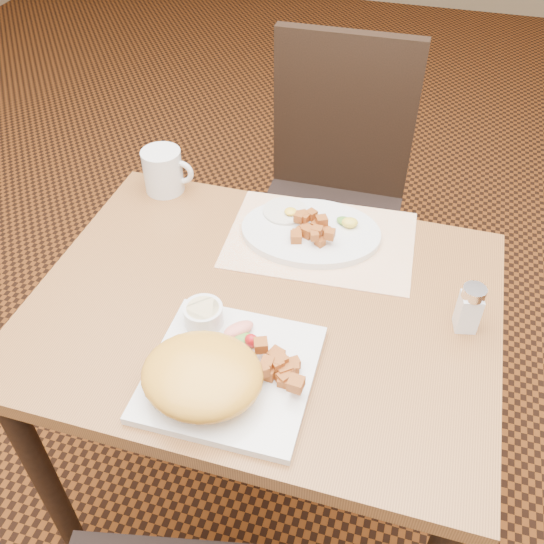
% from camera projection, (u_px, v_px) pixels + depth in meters
% --- Properties ---
extents(ground, '(8.00, 8.00, 0.00)m').
position_uv_depth(ground, '(266.00, 491.00, 1.69)').
color(ground, black).
rests_on(ground, ground).
extents(table, '(0.90, 0.70, 0.75)m').
position_uv_depth(table, '(264.00, 340.00, 1.25)').
color(table, '#935C2D').
rests_on(table, ground).
extents(chair_far, '(0.43, 0.44, 0.97)m').
position_uv_depth(chair_far, '(332.00, 188.00, 1.83)').
color(chair_far, black).
rests_on(chair_far, ground).
extents(placemat, '(0.42, 0.30, 0.00)m').
position_uv_depth(placemat, '(321.00, 240.00, 1.32)').
color(placemat, white).
rests_on(placemat, table).
extents(plate_square, '(0.28, 0.28, 0.02)m').
position_uv_depth(plate_square, '(231.00, 373.00, 1.04)').
color(plate_square, silver).
rests_on(plate_square, table).
extents(plate_oval, '(0.33, 0.26, 0.02)m').
position_uv_depth(plate_oval, '(311.00, 232.00, 1.32)').
color(plate_oval, silver).
rests_on(plate_oval, placemat).
extents(hollandaise_mound, '(0.20, 0.18, 0.07)m').
position_uv_depth(hollandaise_mound, '(201.00, 375.00, 0.99)').
color(hollandaise_mound, gold).
rests_on(hollandaise_mound, plate_square).
extents(ramekin, '(0.07, 0.07, 0.04)m').
position_uv_depth(ramekin, '(203.00, 314.00, 1.11)').
color(ramekin, silver).
rests_on(ramekin, plate_square).
extents(garnish_sq, '(0.08, 0.07, 0.03)m').
position_uv_depth(garnish_sq, '(242.00, 334.00, 1.09)').
color(garnish_sq, '#387223').
rests_on(garnish_sq, plate_square).
extents(fried_egg, '(0.10, 0.10, 0.02)m').
position_uv_depth(fried_egg, '(286.00, 211.00, 1.36)').
color(fried_egg, white).
rests_on(fried_egg, plate_oval).
extents(garnish_ov, '(0.06, 0.04, 0.02)m').
position_uv_depth(garnish_ov, '(348.00, 222.00, 1.32)').
color(garnish_ov, '#387223').
rests_on(garnish_ov, plate_oval).
extents(salt_shaker, '(0.05, 0.05, 0.10)m').
position_uv_depth(salt_shaker, '(469.00, 308.00, 1.10)').
color(salt_shaker, white).
rests_on(salt_shaker, table).
extents(coffee_mug, '(0.12, 0.09, 0.10)m').
position_uv_depth(coffee_mug, '(164.00, 171.00, 1.43)').
color(coffee_mug, silver).
rests_on(coffee_mug, table).
extents(home_fries_sq, '(0.11, 0.09, 0.04)m').
position_uv_depth(home_fries_sq, '(278.00, 367.00, 1.02)').
color(home_fries_sq, '#AE571C').
rests_on(home_fries_sq, plate_square).
extents(home_fries_ov, '(0.10, 0.09, 0.04)m').
position_uv_depth(home_fries_ov, '(311.00, 228.00, 1.29)').
color(home_fries_ov, '#AE571C').
rests_on(home_fries_ov, plate_oval).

